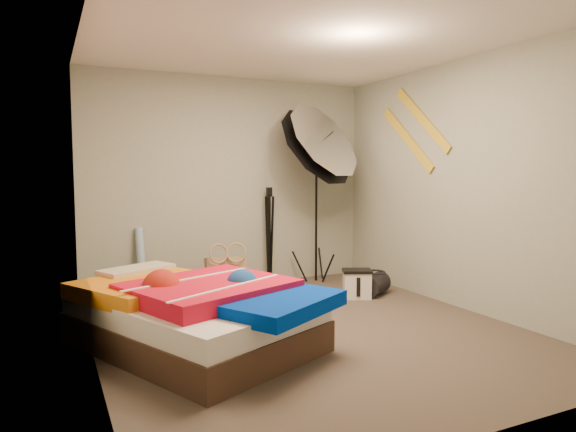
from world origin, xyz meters
TOP-DOWN VIEW (x-y plane):
  - floor at (0.00, 0.00)m, footprint 4.00×4.00m
  - ceiling at (0.00, 0.00)m, footprint 4.00×4.00m
  - wall_back at (0.00, 2.00)m, footprint 3.50×0.00m
  - wall_front at (0.00, -2.00)m, footprint 3.50×0.00m
  - wall_left at (-1.75, 0.00)m, footprint 0.00×4.00m
  - wall_right at (1.75, 0.00)m, footprint 0.00×4.00m
  - tote_bag at (-0.26, 1.43)m, footprint 0.45×0.22m
  - wrapping_roll at (-1.09, 1.90)m, footprint 0.11×0.22m
  - camera_case at (1.02, 0.77)m, footprint 0.35×0.31m
  - duffel_bag at (1.27, 0.80)m, footprint 0.46×0.41m
  - wall_stripe_upper at (1.73, 0.60)m, footprint 0.02×0.91m
  - wall_stripe_lower at (1.73, 0.85)m, footprint 0.02×0.91m
  - bed at (-1.00, 0.01)m, footprint 1.98×2.19m
  - photo_umbrella at (0.92, 1.56)m, footprint 1.18×1.15m
  - camera_tripod at (0.45, 1.87)m, footprint 0.07×0.07m

SIDE VIEW (x-z plane):
  - floor at x=0.00m, z-range 0.00..0.00m
  - duffel_bag at x=1.27m, z-range 0.00..0.24m
  - camera_case at x=1.02m, z-range 0.00..0.29m
  - tote_bag at x=-0.26m, z-range -0.01..0.45m
  - bed at x=-1.00m, z-range 0.00..0.54m
  - wrapping_roll at x=-1.09m, z-range 0.00..0.76m
  - camera_tripod at x=0.45m, z-range 0.09..1.28m
  - wall_back at x=0.00m, z-range -0.50..3.00m
  - wall_front at x=0.00m, z-range -0.50..3.00m
  - wall_left at x=-1.75m, z-range -0.75..3.25m
  - wall_right at x=1.75m, z-range -0.75..3.25m
  - photo_umbrella at x=0.92m, z-range 0.50..2.82m
  - wall_stripe_lower at x=1.73m, z-range 1.36..2.14m
  - wall_stripe_upper at x=1.73m, z-range 1.56..2.34m
  - ceiling at x=0.00m, z-range 2.50..2.50m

